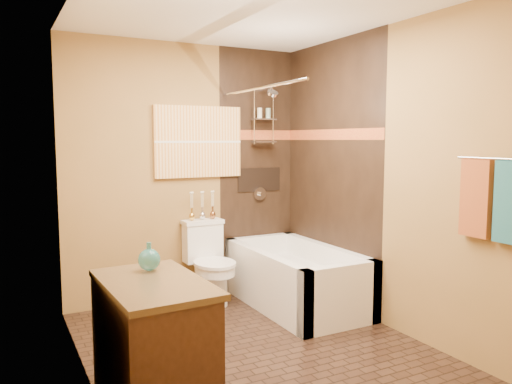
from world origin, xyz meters
TOP-DOWN VIEW (x-y plane):
  - floor at (0.00, 0.00)m, footprint 3.00×3.00m
  - wall_left at (-1.20, 0.00)m, footprint 0.02×3.00m
  - wall_right at (1.20, 0.00)m, footprint 0.02×3.00m
  - wall_back at (0.00, 1.50)m, footprint 2.40×0.02m
  - wall_front at (0.00, -1.50)m, footprint 2.40×0.02m
  - ceiling at (0.00, 0.00)m, footprint 3.00×3.00m
  - alcove_tile_back at (0.78, 1.49)m, footprint 0.85×0.01m
  - alcove_tile_right at (1.19, 0.75)m, footprint 0.01×1.50m
  - mosaic_band_back at (0.78, 1.48)m, footprint 0.85×0.01m
  - mosaic_band_right at (1.18, 0.75)m, footprint 0.01×1.50m
  - alcove_niche at (0.80, 1.48)m, footprint 0.50×0.01m
  - shower_fixtures at (0.80, 1.38)m, footprint 0.24×0.33m
  - curtain_rod at (0.40, 0.75)m, footprint 0.03×1.55m
  - towel_bar at (1.15, -1.05)m, footprint 0.02×0.55m
  - towel_teal at (1.16, -1.18)m, footprint 0.05×0.22m
  - towel_rust at (1.16, -0.92)m, footprint 0.05×0.22m
  - sunset_painting at (0.11, 1.48)m, footprint 0.90×0.04m
  - vanity_mirror at (-1.19, -0.45)m, footprint 0.01×1.00m
  - bathtub at (0.80, 0.75)m, footprint 0.80×1.50m
  - toilet at (0.11, 1.21)m, footprint 0.40×0.59m
  - vanity at (-0.92, -0.45)m, footprint 0.57×0.90m
  - teal_bottle at (-0.87, -0.22)m, footprint 0.15×0.15m
  - bud_vases at (0.11, 1.39)m, footprint 0.28×0.06m

SIDE VIEW (x-z plane):
  - floor at x=0.00m, z-range 0.00..0.00m
  - bathtub at x=0.80m, z-range -0.05..0.50m
  - vanity at x=-0.92m, z-range 0.00..0.78m
  - toilet at x=0.11m, z-range 0.00..0.79m
  - teal_bottle at x=-0.87m, z-range 0.75..0.97m
  - bud_vases at x=0.11m, z-range 0.80..1.07m
  - alcove_niche at x=0.80m, z-range 1.02..1.27m
  - towel_teal at x=1.16m, z-range 0.92..1.44m
  - towel_rust at x=1.16m, z-range 0.92..1.44m
  - wall_left at x=-1.20m, z-range 0.00..2.50m
  - wall_right at x=1.20m, z-range 0.00..2.50m
  - wall_back at x=0.00m, z-range 0.00..2.50m
  - wall_front at x=0.00m, z-range 0.00..2.50m
  - alcove_tile_back at x=0.78m, z-range 0.00..2.50m
  - alcove_tile_right at x=1.19m, z-range 0.00..2.50m
  - towel_bar at x=1.15m, z-range 1.44..1.46m
  - vanity_mirror at x=-1.19m, z-range 1.05..1.95m
  - sunset_painting at x=0.11m, z-range 1.20..1.90m
  - mosaic_band_back at x=0.78m, z-range 1.57..1.67m
  - mosaic_band_right at x=1.18m, z-range 1.57..1.67m
  - shower_fixtures at x=0.80m, z-range 1.08..2.25m
  - curtain_rod at x=0.40m, z-range 2.01..2.03m
  - ceiling at x=0.00m, z-range 2.50..2.50m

